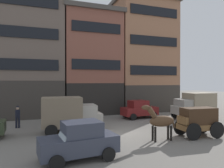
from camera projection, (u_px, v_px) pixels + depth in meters
The scene contains 11 objects.
ground_plane at pixel (121, 133), 15.09m from camera, with size 120.00×120.00×0.00m, color slate.
building_far_left at pixel (24, 39), 22.69m from camera, with size 8.62×6.23×16.90m.
building_center_left at pixel (91, 62), 25.21m from camera, with size 7.00×6.23×12.19m.
building_center_right at pixel (143, 55), 27.58m from camera, with size 8.04×6.23×14.51m.
cargo_wagon at pixel (198, 120), 14.06m from camera, with size 3.00×1.70×1.98m.
draft_horse at pixel (160, 121), 13.08m from camera, with size 2.35×0.72×2.30m.
delivery_truck_near at pixel (70, 113), 15.26m from camera, with size 4.42×2.29×2.62m.
delivery_truck_far at pixel (194, 105), 20.92m from camera, with size 4.37×2.16×2.62m.
sedan_dark at pixel (139, 109), 21.30m from camera, with size 3.82×2.11×1.83m.
sedan_light at pixel (79, 141), 9.95m from camera, with size 3.85×2.18×1.83m.
pedestrian_officer at pixel (18, 116), 16.72m from camera, with size 0.50×0.50×1.79m.
Camera 1 is at (-5.65, -13.97, 3.74)m, focal length 33.14 mm.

